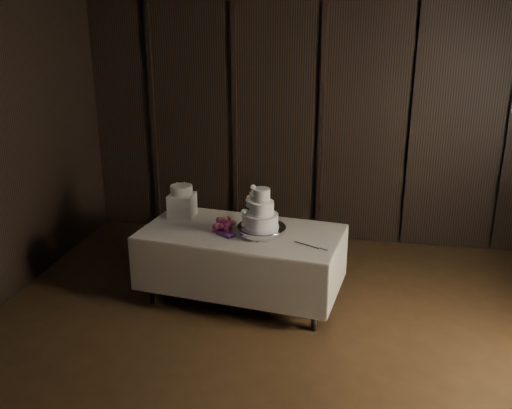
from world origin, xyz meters
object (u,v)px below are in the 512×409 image
Objects in this scene: display_table at (242,262)px; box_pedestal at (182,205)px; cake_stand at (262,231)px; small_cake at (181,190)px; bouquet at (224,225)px; wedding_cake at (258,212)px.

box_pedestal is (-0.71, 0.29, 0.47)m from display_table.
small_cake is at bearing 158.63° from cake_stand.
bouquet is 1.64× the size of small_cake.
display_table is at bearing 11.34° from bouquet.
cake_stand is 0.20m from wedding_cake.
small_cake is (-0.71, 0.29, 0.64)m from display_table.
wedding_cake is 0.99m from box_pedestal.
small_cake reaches higher than cake_stand.
wedding_cake is at bearing -150.26° from cake_stand.
cake_stand is 1.25× the size of bouquet.
cake_stand reaches higher than display_table.
display_table is 5.42× the size of bouquet.
display_table is 8.09× the size of box_pedestal.
small_cake reaches higher than box_pedestal.
wedding_cake is (0.19, -0.09, 0.59)m from display_table.
cake_stand is 1.00m from box_pedestal.
cake_stand is 1.23× the size of wedding_cake.
bouquet is at bearing -161.62° from display_table.
display_table is 0.62m from wedding_cake.
wedding_cake reaches higher than small_cake.
bouquet is at bearing -31.03° from small_cake.
small_cake is (-0.93, 0.36, 0.25)m from cake_stand.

